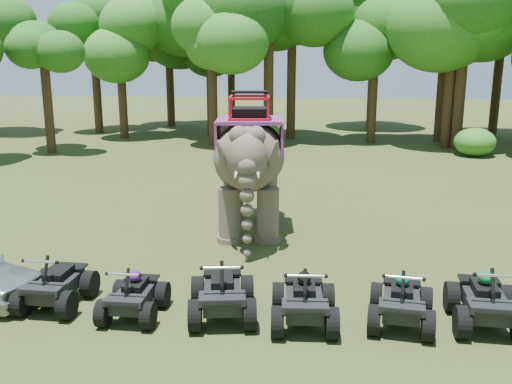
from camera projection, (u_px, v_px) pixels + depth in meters
ground at (251, 279)px, 14.02m from camera, size 110.00×110.00×0.00m
elephant at (250, 164)px, 17.25m from camera, size 2.66×5.23×4.24m
atv_0 at (56, 278)px, 12.38m from camera, size 1.34×1.79×1.29m
atv_1 at (133, 290)px, 11.91m from camera, size 1.21×1.63×1.19m
atv_2 at (222, 286)px, 11.86m from camera, size 1.63×2.04×1.37m
atv_3 at (304, 294)px, 11.55m from camera, size 1.40×1.86×1.33m
atv_4 at (402, 295)px, 11.53m from camera, size 1.50×1.91×1.29m
atv_5 at (486, 294)px, 11.48m from camera, size 1.45×1.92×1.37m
tree_0 at (292, 71)px, 35.12m from camera, size 5.88×5.88×8.40m
tree_1 at (374, 78)px, 33.82m from camera, size 5.39×5.39×7.70m
tree_2 at (463, 59)px, 31.33m from camera, size 6.97×6.97×9.95m
tree_23 at (47, 92)px, 30.27m from camera, size 4.59×4.59×6.56m
tree_24 at (121, 76)px, 35.49m from camera, size 5.43×5.43×7.76m
tree_25 at (213, 80)px, 32.73m from camera, size 5.32×5.32×7.59m
tree_27 at (445, 56)px, 34.00m from camera, size 7.13×7.13×10.18m
tree_28 at (211, 51)px, 36.16m from camera, size 7.53×7.53×10.75m
tree_29 at (451, 64)px, 31.78m from camera, size 6.58×6.58×9.39m
tree_30 at (96, 71)px, 37.76m from camera, size 5.77×5.77×8.24m
tree_31 at (269, 63)px, 33.12m from camera, size 6.61×6.61×9.45m
tree_32 at (169, 65)px, 41.02m from camera, size 6.20×6.20×8.85m
tree_34 at (374, 54)px, 39.54m from camera, size 7.28×7.28×10.40m
tree_35 at (231, 75)px, 41.27m from camera, size 5.17×5.17×7.39m
tree_37 at (499, 66)px, 36.36m from camera, size 6.29×6.29×8.99m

